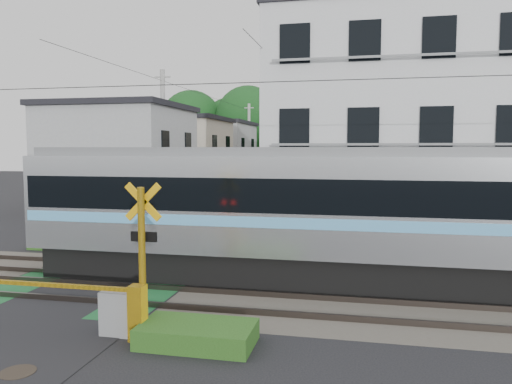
% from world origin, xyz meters
% --- Properties ---
extents(ground, '(120.00, 120.00, 0.00)m').
position_xyz_m(ground, '(0.00, 0.00, 0.00)').
color(ground, black).
extents(track_bed, '(120.00, 120.00, 0.14)m').
position_xyz_m(track_bed, '(0.00, 0.00, 0.04)').
color(track_bed, '#47423A').
rests_on(track_bed, ground).
extents(commuter_train, '(18.24, 2.88, 3.79)m').
position_xyz_m(commuter_train, '(6.94, 1.20, 2.00)').
color(commuter_train, black).
rests_on(commuter_train, ground).
extents(crossing_signal_near, '(4.74, 0.65, 3.09)m').
position_xyz_m(crossing_signal_near, '(2.59, -3.65, 0.71)').
color(crossing_signal_near, '#E8AA0C').
rests_on(crossing_signal_near, ground).
extents(crossing_signal_far, '(4.74, 0.65, 3.09)m').
position_xyz_m(crossing_signal_far, '(-2.59, 3.65, 0.71)').
color(crossing_signal_far, '#E8AA0C').
rests_on(crossing_signal_far, ground).
extents(apartment_block, '(10.20, 8.36, 9.30)m').
position_xyz_m(apartment_block, '(8.50, 9.49, 4.66)').
color(apartment_block, silver).
rests_on(apartment_block, ground).
extents(houses_row, '(22.07, 31.35, 6.80)m').
position_xyz_m(houses_row, '(0.25, 25.92, 3.24)').
color(houses_row, '#A7AAAC').
rests_on(houses_row, ground).
extents(tree_hill, '(40.00, 12.28, 11.32)m').
position_xyz_m(tree_hill, '(-1.37, 47.93, 5.49)').
color(tree_hill, '#17461A').
rests_on(tree_hill, ground).
extents(catenary, '(60.00, 5.04, 7.00)m').
position_xyz_m(catenary, '(6.00, 0.03, 3.70)').
color(catenary, '#2D2D33').
rests_on(catenary, ground).
extents(utility_poles, '(7.90, 42.00, 8.00)m').
position_xyz_m(utility_poles, '(-1.05, 23.01, 4.08)').
color(utility_poles, '#A5A5A0').
rests_on(utility_poles, ground).
extents(pedestrian, '(0.67, 0.46, 1.77)m').
position_xyz_m(pedestrian, '(-0.74, 28.01, 0.89)').
color(pedestrian, '#212329').
rests_on(pedestrian, ground).
extents(manhole_cover, '(0.60, 0.60, 0.02)m').
position_xyz_m(manhole_cover, '(1.65, -5.60, 0.01)').
color(manhole_cover, '#2D261E').
rests_on(manhole_cover, ground).
extents(weed_patches, '(10.25, 8.80, 0.40)m').
position_xyz_m(weed_patches, '(1.76, -0.09, 0.18)').
color(weed_patches, '#2D5E1E').
rests_on(weed_patches, ground).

